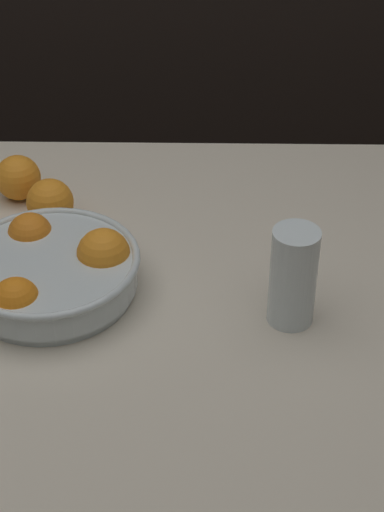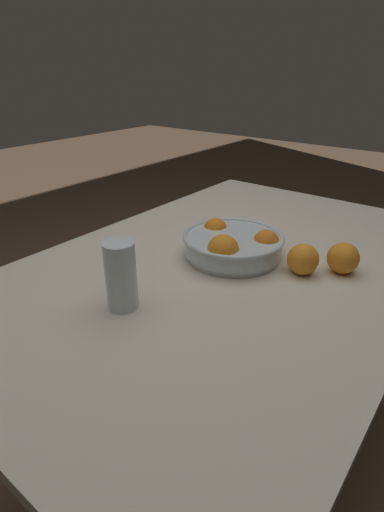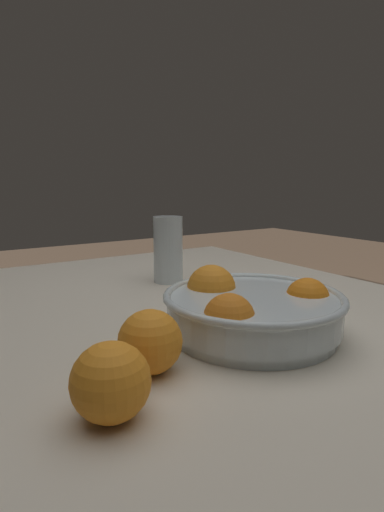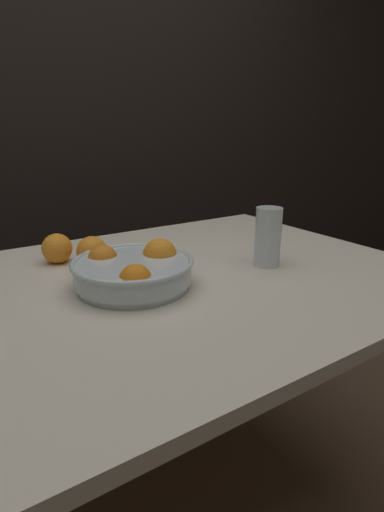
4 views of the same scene
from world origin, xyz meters
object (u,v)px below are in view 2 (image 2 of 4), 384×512
Objects in this scene: juice_glass at (121,279)px; orange_loose_front at (303,259)px; orange_loose_near_bowl at (343,258)px; fruit_bowl at (233,244)px.

juice_glass reaches higher than orange_loose_front.
juice_glass is at bearing -32.48° from orange_loose_front.
juice_glass is at bearing -35.47° from orange_loose_near_bowl.
orange_loose_near_bowl is (-0.46, 0.33, -0.03)m from juice_glass.
orange_loose_near_bowl and orange_loose_front have the same top height.
fruit_bowl is 0.19m from orange_loose_front.
juice_glass is 0.47m from orange_loose_front.
fruit_bowl is 3.46× the size of orange_loose_front.
juice_glass is (0.36, -0.06, 0.03)m from fruit_bowl.
fruit_bowl reaches higher than orange_loose_near_bowl.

